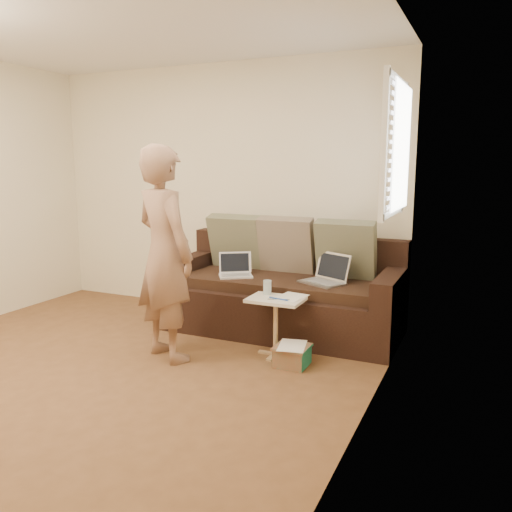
% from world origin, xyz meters
% --- Properties ---
extents(floor, '(4.50, 4.50, 0.00)m').
position_xyz_m(floor, '(0.00, 0.00, 0.00)').
color(floor, brown).
rests_on(floor, ground).
extents(ceiling, '(4.50, 4.50, 0.00)m').
position_xyz_m(ceiling, '(0.00, 0.00, 2.60)').
color(ceiling, white).
rests_on(ceiling, wall_back).
extents(wall_back, '(4.00, 0.00, 4.00)m').
position_xyz_m(wall_back, '(0.00, 2.25, 1.30)').
color(wall_back, beige).
rests_on(wall_back, ground).
extents(wall_right, '(0.00, 4.50, 4.50)m').
position_xyz_m(wall_right, '(2.00, 0.00, 1.30)').
color(wall_right, beige).
rests_on(wall_right, ground).
extents(window_blinds, '(0.12, 0.88, 1.08)m').
position_xyz_m(window_blinds, '(1.95, 1.50, 1.70)').
color(window_blinds, white).
rests_on(window_blinds, wall_right).
extents(sofa, '(2.20, 0.95, 0.85)m').
position_xyz_m(sofa, '(0.90, 1.77, 0.42)').
color(sofa, black).
rests_on(sofa, ground).
extents(pillow_left, '(0.55, 0.29, 0.57)m').
position_xyz_m(pillow_left, '(0.30, 2.02, 0.79)').
color(pillow_left, '#5F6449').
rests_on(pillow_left, sofa).
extents(pillow_mid, '(0.55, 0.27, 0.57)m').
position_xyz_m(pillow_mid, '(0.85, 2.02, 0.79)').
color(pillow_mid, '#756453').
rests_on(pillow_mid, sofa).
extents(pillow_right, '(0.55, 0.28, 0.57)m').
position_xyz_m(pillow_right, '(1.45, 1.98, 0.79)').
color(pillow_right, '#5F6449').
rests_on(pillow_right, sofa).
extents(laptop_silver, '(0.46, 0.41, 0.25)m').
position_xyz_m(laptop_silver, '(1.32, 1.69, 0.52)').
color(laptop_silver, '#B7BABC').
rests_on(laptop_silver, sofa).
extents(laptop_white, '(0.38, 0.36, 0.22)m').
position_xyz_m(laptop_white, '(0.49, 1.63, 0.52)').
color(laptop_white, white).
rests_on(laptop_white, sofa).
extents(person, '(0.75, 0.65, 1.73)m').
position_xyz_m(person, '(0.29, 0.75, 0.87)').
color(person, '#895F4A').
rests_on(person, ground).
extents(side_table, '(0.45, 0.31, 0.49)m').
position_xyz_m(side_table, '(1.09, 1.15, 0.25)').
color(side_table, silver).
rests_on(side_table, ground).
extents(drinking_glass, '(0.07, 0.07, 0.12)m').
position_xyz_m(drinking_glass, '(0.98, 1.24, 0.55)').
color(drinking_glass, silver).
rests_on(drinking_glass, side_table).
extents(scissors, '(0.19, 0.13, 0.02)m').
position_xyz_m(scissors, '(1.13, 1.10, 0.50)').
color(scissors, silver).
rests_on(scissors, side_table).
extents(paper_on_table, '(0.25, 0.33, 0.00)m').
position_xyz_m(paper_on_table, '(1.19, 1.22, 0.49)').
color(paper_on_table, white).
rests_on(paper_on_table, side_table).
extents(striped_box, '(0.26, 0.26, 0.17)m').
position_xyz_m(striped_box, '(1.30, 0.99, 0.08)').
color(striped_box, red).
rests_on(striped_box, ground).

